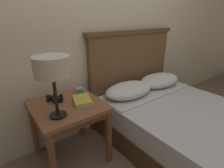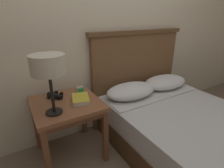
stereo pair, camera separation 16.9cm
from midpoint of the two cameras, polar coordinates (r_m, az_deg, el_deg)
wall_back at (r=1.98m, az=0.73°, el=21.58°), size 8.00×0.06×2.60m
nightstand at (r=1.63m, az=-11.66°, el=-8.28°), size 0.58×0.58×0.58m
bed at (r=1.92m, az=26.30°, el=-13.51°), size 1.30×1.94×1.14m
table_lamp at (r=1.30m, az=-16.67°, el=5.47°), size 0.25×0.25×0.47m
book_on_nightstand at (r=1.58m, az=-7.30°, el=-4.96°), size 0.20×0.24×0.04m
binoculars_pair at (r=1.69m, az=-15.42°, el=-3.77°), size 0.16×0.16×0.05m
alarm_clock at (r=1.76m, az=-7.69°, el=-1.86°), size 0.07×0.05×0.06m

